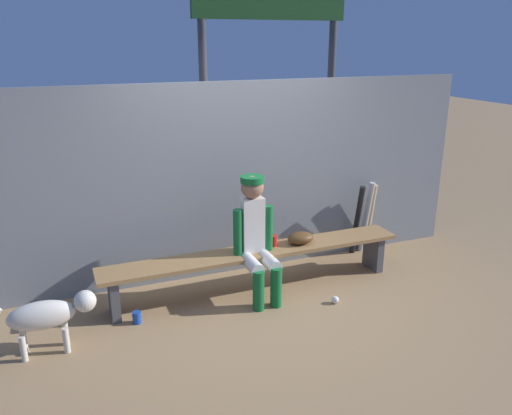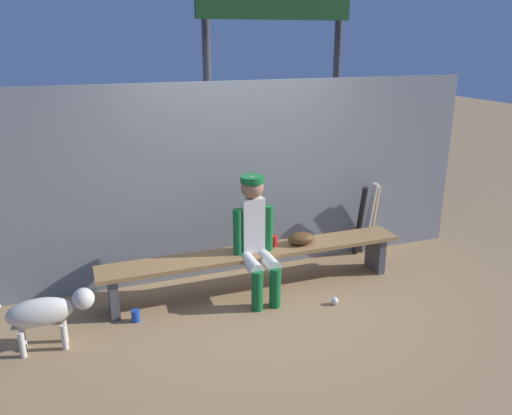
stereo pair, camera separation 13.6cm
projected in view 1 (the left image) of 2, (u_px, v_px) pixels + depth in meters
ground_plane at (256, 290)px, 5.22m from camera, size 30.00×30.00×0.00m
chainlink_fence at (237, 180)px, 5.37m from camera, size 5.40×0.03×2.05m
dugout_bench at (256, 258)px, 5.11m from camera, size 3.10×0.36×0.43m
player_seated at (256, 235)px, 4.91m from camera, size 0.41×0.55×1.20m
baseball_glove at (301, 238)px, 5.24m from camera, size 0.28×0.20×0.12m
bat_aluminum_black at (357, 221)px, 5.92m from camera, size 0.09×0.24×0.87m
bat_aluminum_silver at (366, 217)px, 6.01m from camera, size 0.10×0.20×0.88m
bat_wood_natural at (369, 218)px, 6.05m from camera, size 0.07×0.18×0.84m
baseball at (335, 300)px, 4.94m from camera, size 0.07×0.07×0.07m
cup_on_ground at (137, 317)px, 4.59m from camera, size 0.08×0.08×0.11m
cup_on_bench at (273, 241)px, 5.18m from camera, size 0.08×0.08×0.11m
scoreboard at (276, 27)px, 6.27m from camera, size 2.27×0.27×3.66m
dog at (49, 315)px, 4.09m from camera, size 0.84×0.20×0.49m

